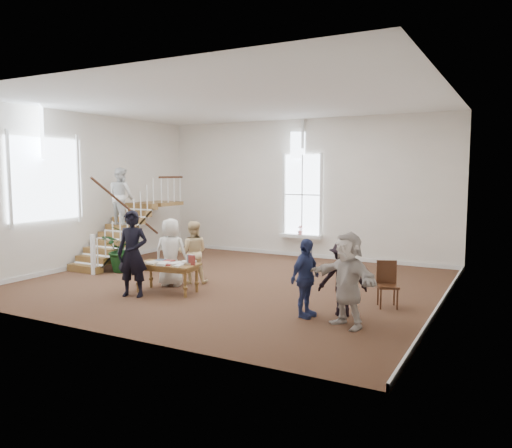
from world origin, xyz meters
The scene contains 12 objects.
ground centered at (0.00, 0.00, 0.00)m, with size 10.00×10.00×0.00m, color #472F1C.
room_shell centered at (0.00, 4.39, 0.40)m, with size 10.49×10.00×10.00m.
staircase centered at (-4.34, 0.75, 1.62)m, with size 1.10×4.10×2.92m.
library_table centered at (-0.81, -1.59, 0.61)m, with size 1.53×0.88×0.74m.
police_officer centered at (-1.28, -2.24, 0.97)m, with size 0.71×0.47×1.94m, color black.
elderly_woman centered at (-1.18, -0.99, 0.83)m, with size 0.81×0.53×1.67m, color silver.
person_yellow centered at (-0.88, -0.49, 0.79)m, with size 0.76×0.59×1.57m, color beige.
woman_cluster_a centered at (2.76, -1.90, 0.76)m, with size 0.90×0.37×1.53m, color navy.
woman_cluster_b centered at (3.36, -1.45, 0.73)m, with size 0.95×0.55×1.47m, color black.
woman_cluster_c centered at (3.66, -2.10, 0.87)m, with size 1.61×0.51×1.74m, color beige.
floor_plant centered at (-3.40, -0.21, 0.66)m, with size 1.18×1.02×1.31m, color black.
side_chair centered at (3.97, -0.40, 0.53)m, with size 0.55×0.55×0.96m.
Camera 1 is at (6.37, -10.66, 2.80)m, focal length 35.00 mm.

